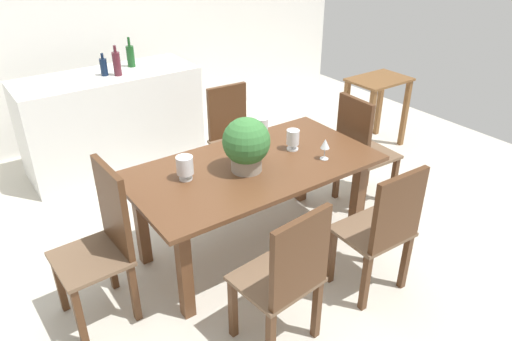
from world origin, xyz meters
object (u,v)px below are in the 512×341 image
at_px(dining_table, 253,177).
at_px(kitchen_counter, 112,121).
at_px(chair_near_right, 384,227).
at_px(wine_bottle_green, 104,67).
at_px(flower_centerpiece, 246,144).
at_px(crystal_vase_left, 262,126).
at_px(wine_bottle_tall, 117,63).
at_px(side_table, 377,97).
at_px(wine_glass, 325,145).
at_px(chair_foot_end, 360,148).
at_px(crystal_vase_center_near, 293,138).
at_px(wine_bottle_amber, 131,56).
at_px(chair_head_end, 104,238).
at_px(chair_far_right, 234,134).
at_px(crystal_vase_right, 185,166).
at_px(chair_near_left, 287,275).

distance_m(dining_table, kitchen_counter, 2.04).
bearing_deg(chair_near_right, wine_bottle_green, -73.49).
bearing_deg(flower_centerpiece, crystal_vase_left, 42.29).
distance_m(wine_bottle_tall, side_table, 2.74).
bearing_deg(wine_glass, flower_centerpiece, 161.50).
distance_m(chair_foot_end, wine_bottle_tall, 2.41).
relative_size(crystal_vase_center_near, side_table, 0.21).
bearing_deg(chair_foot_end, wine_glass, 111.95).
xyz_separation_m(chair_foot_end, wine_bottle_amber, (-1.17, 2.10, 0.52)).
distance_m(chair_foot_end, chair_head_end, 2.28).
bearing_deg(wine_bottle_amber, chair_head_end, -117.78).
xyz_separation_m(chair_foot_end, chair_far_right, (-0.72, 0.91, -0.02)).
height_order(crystal_vase_center_near, crystal_vase_right, crystal_vase_right).
bearing_deg(wine_glass, chair_foot_end, 19.59).
bearing_deg(crystal_vase_center_near, chair_head_end, -179.01).
xyz_separation_m(dining_table, wine_glass, (0.48, -0.23, 0.22)).
distance_m(crystal_vase_right, side_table, 2.78).
xyz_separation_m(chair_foot_end, kitchen_counter, (-1.48, 2.00, -0.07)).
xyz_separation_m(chair_head_end, flower_centerpiece, (1.05, -0.04, 0.37)).
bearing_deg(wine_bottle_amber, flower_centerpiece, -91.44).
xyz_separation_m(chair_foot_end, chair_near_left, (-1.54, -0.91, -0.01)).
height_order(flower_centerpiece, wine_bottle_tall, wine_bottle_tall).
xyz_separation_m(wine_bottle_tall, side_table, (2.44, -1.13, -0.52)).
relative_size(crystal_vase_left, wine_bottle_tall, 0.61).
distance_m(crystal_vase_center_near, wine_bottle_amber, 2.13).
relative_size(kitchen_counter, wine_bottle_amber, 5.89).
bearing_deg(crystal_vase_center_near, kitchen_counter, 110.37).
distance_m(dining_table, wine_bottle_amber, 2.15).
distance_m(chair_head_end, wine_bottle_amber, 2.43).
bearing_deg(crystal_vase_right, chair_near_left, -84.34).
height_order(chair_foot_end, wine_glass, chair_foot_end).
bearing_deg(wine_bottle_tall, crystal_vase_left, -70.03).
xyz_separation_m(flower_centerpiece, wine_bottle_amber, (0.05, 2.14, 0.13)).
xyz_separation_m(chair_near_right, crystal_vase_center_near, (-0.02, 0.94, 0.29)).
xyz_separation_m(crystal_vase_center_near, kitchen_counter, (-0.73, 1.98, -0.35)).
bearing_deg(chair_near_left, chair_far_right, -119.87).
distance_m(chair_far_right, chair_head_end, 1.80).
height_order(chair_foot_end, chair_far_right, chair_foot_end).
bearing_deg(chair_head_end, wine_bottle_amber, 150.15).
bearing_deg(crystal_vase_left, wine_glass, -73.58).
height_order(chair_far_right, crystal_vase_center_near, chair_far_right).
bearing_deg(wine_bottle_amber, crystal_vase_left, -78.84).
height_order(dining_table, crystal_vase_left, crystal_vase_left).
xyz_separation_m(chair_far_right, chair_near_right, (-0.01, -1.82, 0.01)).
distance_m(chair_far_right, side_table, 1.78).
bearing_deg(wine_bottle_green, side_table, -25.29).
bearing_deg(chair_near_left, side_table, -152.82).
bearing_deg(side_table, chair_foot_end, -144.05).
relative_size(chair_far_right, crystal_vase_center_near, 6.00).
distance_m(chair_near_left, kitchen_counter, 2.92).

